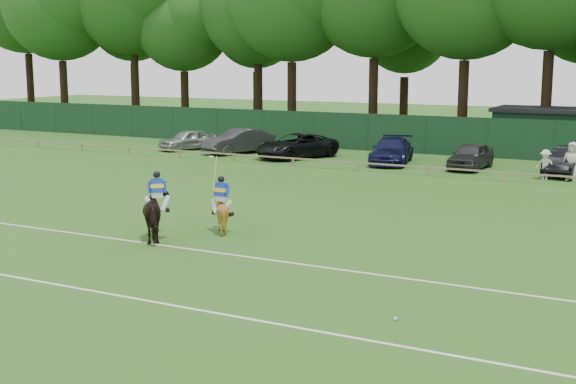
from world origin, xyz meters
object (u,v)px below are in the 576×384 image
Objects in this scene: hatch_grey at (471,156)px; spectator_left at (545,165)px; spectator_right at (572,161)px; sedan_grey at (239,141)px; horse_chestnut at (222,212)px; suv_black at (297,146)px; sedan_navy at (392,151)px; polo_ball at (395,319)px; estate_black at (570,161)px; horse_dark at (158,213)px; utility_shed at (562,132)px; sedan_silver at (188,140)px.

spectator_left is at bearing -22.74° from hatch_grey.
sedan_grey is at bearing -177.00° from spectator_right.
horse_chestnut is at bearing -109.27° from spectator_right.
spectator_left reaches higher than suv_black.
sedan_navy is at bearing 25.21° from suv_black.
spectator_right is at bearing 88.33° from polo_ball.
sedan_navy is (-0.89, 20.05, 0.04)m from horse_chestnut.
suv_black reaches higher than sedan_navy.
estate_black is (9.11, 19.97, 0.04)m from horse_chestnut.
horse_dark is at bearing 61.42° from horse_chestnut.
sedan_grey is 19.73m from spectator_left.
suv_black is 6.14m from sedan_navy.
polo_ball is (-0.71, -24.28, -0.94)m from spectator_right.
estate_black is 0.55× the size of utility_shed.
horse_chestnut is at bearing -105.27° from estate_black.
sedan_navy is at bearing -83.50° from horse_chestnut.
spectator_right reaches higher than sedan_silver.
utility_shed is (3.63, 8.40, 0.80)m from hatch_grey.
suv_black is at bearing 177.35° from spectator_left.
horse_chestnut is 23.09m from sedan_grey.
hatch_grey is (15.24, -0.09, -0.07)m from sedan_grey.
spectator_right is 24.31m from polo_ball.
spectator_right is (20.86, -1.88, 0.18)m from sedan_grey.
hatch_grey is at bearing 22.11° from sedan_silver.
spectator_right is (5.61, -1.79, 0.25)m from hatch_grey.
sedan_navy is (14.66, -0.15, 0.06)m from sedan_silver.
spectator_left is (-0.92, -2.10, 0.01)m from estate_black.
estate_black is at bearing 23.96° from sedan_grey.
horse_dark is 1.43× the size of spectator_left.
spectator_right is at bearing -70.13° from estate_black.
sedan_navy reaches higher than hatch_grey.
spectator_right is at bearing 16.89° from suv_black.
sedan_silver is 19.38m from hatch_grey.
suv_black is 1.05× the size of sedan_navy.
spectator_right reaches higher than horse_chestnut.
utility_shed is at bearing 42.33° from sedan_silver.
spectator_right is (25.00, -2.02, 0.29)m from sedan_silver.
utility_shed is (8.74, 30.39, 0.61)m from horse_dark.
horse_chestnut is at bearing -97.82° from hatch_grey.
estate_black reaches higher than polo_ball.
horse_chestnut is 0.31× the size of estate_black.
hatch_grey reaches higher than polo_ball.
spectator_right is (16.47, -1.55, 0.23)m from suv_black.
spectator_right is at bearing 18.16° from sedan_silver.
spectator_right is (10.73, 20.20, 0.06)m from horse_dark.
spectator_right is (1.25, 0.31, 0.21)m from spectator_left.
estate_black is 51.19× the size of polo_ball.
horse_chestnut is 20.49m from spectator_right.
sedan_grey is (-10.13, 22.09, -0.13)m from horse_dark.
horse_chestnut is 0.33× the size of hatch_grey.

